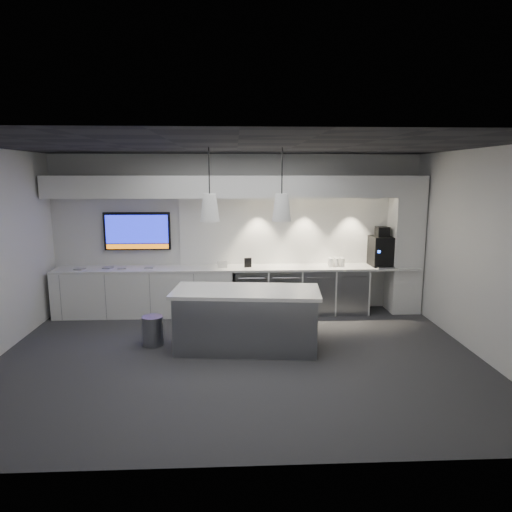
{
  "coord_description": "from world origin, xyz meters",
  "views": [
    {
      "loc": [
        -0.05,
        -6.25,
        2.62
      ],
      "look_at": [
        0.3,
        1.1,
        1.3
      ],
      "focal_mm": 32.0,
      "sensor_mm": 36.0,
      "label": 1
    }
  ],
  "objects_px": {
    "island": "(246,319)",
    "bin": "(153,331)",
    "wall_tv": "(137,231)",
    "coffee_machine": "(382,250)"
  },
  "relations": [
    {
      "from": "wall_tv",
      "to": "coffee_machine",
      "type": "bearing_deg",
      "value": -3.04
    },
    {
      "from": "island",
      "to": "bin",
      "type": "bearing_deg",
      "value": 176.95
    },
    {
      "from": "island",
      "to": "bin",
      "type": "distance_m",
      "value": 1.49
    },
    {
      "from": "wall_tv",
      "to": "coffee_machine",
      "type": "relative_size",
      "value": 1.67
    },
    {
      "from": "wall_tv",
      "to": "island",
      "type": "relative_size",
      "value": 0.55
    },
    {
      "from": "bin",
      "to": "coffee_machine",
      "type": "xyz_separation_m",
      "value": [
        4.08,
        1.62,
        0.98
      ]
    },
    {
      "from": "island",
      "to": "coffee_machine",
      "type": "relative_size",
      "value": 3.04
    },
    {
      "from": "wall_tv",
      "to": "coffee_machine",
      "type": "xyz_separation_m",
      "value": [
        4.65,
        -0.25,
        -0.35
      ]
    },
    {
      "from": "coffee_machine",
      "to": "wall_tv",
      "type": "bearing_deg",
      "value": 174.94
    },
    {
      "from": "island",
      "to": "coffee_machine",
      "type": "xyz_separation_m",
      "value": [
        2.63,
        1.85,
        0.74
      ]
    }
  ]
}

